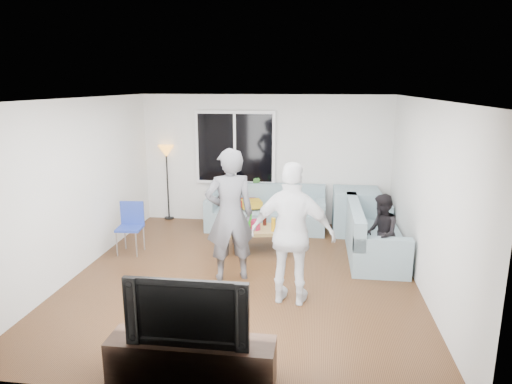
# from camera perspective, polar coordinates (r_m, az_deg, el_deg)

# --- Properties ---
(floor) EXTENTS (5.00, 5.50, 0.04)m
(floor) POSITION_cam_1_polar(r_m,az_deg,el_deg) (6.88, -1.51, -10.66)
(floor) COLOR #56351C
(floor) RESTS_ON ground
(ceiling) EXTENTS (5.00, 5.50, 0.04)m
(ceiling) POSITION_cam_1_polar(r_m,az_deg,el_deg) (6.28, -1.66, 11.88)
(ceiling) COLOR white
(ceiling) RESTS_ON ground
(wall_back) EXTENTS (5.00, 0.04, 2.60)m
(wall_back) POSITION_cam_1_polar(r_m,az_deg,el_deg) (9.15, 1.17, 4.08)
(wall_back) COLOR silver
(wall_back) RESTS_ON ground
(wall_front) EXTENTS (5.00, 0.04, 2.60)m
(wall_front) POSITION_cam_1_polar(r_m,az_deg,el_deg) (3.87, -8.16, -9.35)
(wall_front) COLOR silver
(wall_front) RESTS_ON ground
(wall_left) EXTENTS (0.04, 5.50, 2.60)m
(wall_left) POSITION_cam_1_polar(r_m,az_deg,el_deg) (7.29, -21.55, 0.69)
(wall_left) COLOR silver
(wall_left) RESTS_ON ground
(wall_right) EXTENTS (0.04, 5.50, 2.60)m
(wall_right) POSITION_cam_1_polar(r_m,az_deg,el_deg) (6.56, 20.72, -0.59)
(wall_right) COLOR silver
(wall_right) RESTS_ON ground
(window_frame) EXTENTS (1.62, 0.06, 1.47)m
(window_frame) POSITION_cam_1_polar(r_m,az_deg,el_deg) (9.12, -2.64, 5.62)
(window_frame) COLOR white
(window_frame) RESTS_ON wall_back
(window_glass) EXTENTS (1.50, 0.02, 1.35)m
(window_glass) POSITION_cam_1_polar(r_m,az_deg,el_deg) (9.08, -2.69, 5.59)
(window_glass) COLOR black
(window_glass) RESTS_ON window_frame
(window_mullion) EXTENTS (0.05, 0.03, 1.35)m
(window_mullion) POSITION_cam_1_polar(r_m,az_deg,el_deg) (9.07, -2.70, 5.58)
(window_mullion) COLOR white
(window_mullion) RESTS_ON window_frame
(radiator) EXTENTS (1.30, 0.12, 0.62)m
(radiator) POSITION_cam_1_polar(r_m,az_deg,el_deg) (9.33, -2.61, -1.98)
(radiator) COLOR silver
(radiator) RESTS_ON floor
(potted_plant) EXTENTS (0.21, 0.17, 0.35)m
(potted_plant) POSITION_cam_1_polar(r_m,az_deg,el_deg) (9.12, -0.08, 0.83)
(potted_plant) COLOR #386E2C
(potted_plant) RESTS_ON radiator
(vase) EXTENTS (0.23, 0.23, 0.19)m
(vase) POSITION_cam_1_polar(r_m,az_deg,el_deg) (9.28, -4.98, 0.48)
(vase) COLOR silver
(vase) RESTS_ON radiator
(sofa_back_section) EXTENTS (2.30, 0.85, 0.85)m
(sofa_back_section) POSITION_cam_1_polar(r_m,az_deg,el_deg) (8.85, 1.23, -2.06)
(sofa_back_section) COLOR gray
(sofa_back_section) RESTS_ON floor
(sofa_right_section) EXTENTS (2.00, 0.85, 0.85)m
(sofa_right_section) POSITION_cam_1_polar(r_m,az_deg,el_deg) (7.74, 14.79, -4.81)
(sofa_right_section) COLOR gray
(sofa_right_section) RESTS_ON floor
(sofa_corner) EXTENTS (0.85, 0.85, 0.85)m
(sofa_corner) POSITION_cam_1_polar(r_m,az_deg,el_deg) (8.83, 12.48, -2.41)
(sofa_corner) COLOR gray
(sofa_corner) RESTS_ON floor
(cushion_yellow) EXTENTS (0.47, 0.43, 0.14)m
(cushion_yellow) POSITION_cam_1_polar(r_m,az_deg,el_deg) (8.84, -0.59, -1.50)
(cushion_yellow) COLOR #BF901B
(cushion_yellow) RESTS_ON sofa_back_section
(cushion_red) EXTENTS (0.39, 0.34, 0.13)m
(cushion_red) POSITION_cam_1_polar(r_m,az_deg,el_deg) (8.93, -1.23, -1.35)
(cushion_red) COLOR maroon
(cushion_red) RESTS_ON sofa_back_section
(coffee_table) EXTENTS (1.20, 0.82, 0.40)m
(coffee_table) POSITION_cam_1_polar(r_m,az_deg,el_deg) (7.78, 0.38, -6.00)
(coffee_table) COLOR #A3864F
(coffee_table) RESTS_ON floor
(pitcher) EXTENTS (0.17, 0.17, 0.17)m
(pitcher) POSITION_cam_1_polar(r_m,az_deg,el_deg) (7.62, -0.08, -4.17)
(pitcher) COLOR maroon
(pitcher) RESTS_ON coffee_table
(side_chair) EXTENTS (0.43, 0.43, 0.86)m
(side_chair) POSITION_cam_1_polar(r_m,az_deg,el_deg) (7.88, -15.66, -4.49)
(side_chair) COLOR #223796
(side_chair) RESTS_ON floor
(floor_lamp) EXTENTS (0.32, 0.32, 1.56)m
(floor_lamp) POSITION_cam_1_polar(r_m,az_deg,el_deg) (9.63, -11.11, 1.14)
(floor_lamp) COLOR orange
(floor_lamp) RESTS_ON floor
(player_left) EXTENTS (0.82, 0.68, 1.94)m
(player_left) POSITION_cam_1_polar(r_m,az_deg,el_deg) (6.48, -3.32, -2.92)
(player_left) COLOR #4C4D52
(player_left) RESTS_ON floor
(player_right) EXTENTS (1.15, 0.62, 1.86)m
(player_right) POSITION_cam_1_polar(r_m,az_deg,el_deg) (5.78, 4.65, -5.35)
(player_right) COLOR silver
(player_right) RESTS_ON floor
(spectator_right) EXTENTS (0.46, 0.59, 1.21)m
(spectator_right) POSITION_cam_1_polar(r_m,az_deg,el_deg) (7.07, 15.51, -5.08)
(spectator_right) COLOR black
(spectator_right) RESTS_ON floor
(spectator_back) EXTENTS (0.79, 0.61, 1.08)m
(spectator_back) POSITION_cam_1_polar(r_m,az_deg,el_deg) (8.95, -3.40, -1.12)
(spectator_back) COLOR black
(spectator_back) RESTS_ON floor
(tv_console) EXTENTS (1.60, 0.40, 0.44)m
(tv_console) POSITION_cam_1_polar(r_m,az_deg,el_deg) (4.64, -8.13, -20.34)
(tv_console) COLOR #34231A
(tv_console) RESTS_ON floor
(television) EXTENTS (1.16, 0.15, 0.67)m
(television) POSITION_cam_1_polar(r_m,az_deg,el_deg) (4.36, -8.38, -14.29)
(television) COLOR black
(television) RESTS_ON tv_console
(bottle_a) EXTENTS (0.07, 0.07, 0.20)m
(bottle_a) POSITION_cam_1_polar(r_m,az_deg,el_deg) (7.82, -1.79, -3.59)
(bottle_a) COLOR #C25B0B
(bottle_a) RESTS_ON coffee_table
(bottle_c) EXTENTS (0.07, 0.07, 0.21)m
(bottle_c) POSITION_cam_1_polar(r_m,az_deg,el_deg) (7.85, 1.10, -3.49)
(bottle_c) COLOR black
(bottle_c) RESTS_ON coffee_table
(bottle_d) EXTENTS (0.07, 0.07, 0.23)m
(bottle_d) POSITION_cam_1_polar(r_m,az_deg,el_deg) (7.54, 2.21, -4.13)
(bottle_d) COLOR orange
(bottle_d) RESTS_ON coffee_table
(bottle_b) EXTENTS (0.08, 0.08, 0.27)m
(bottle_b) POSITION_cam_1_polar(r_m,az_deg,el_deg) (7.61, -0.82, -3.78)
(bottle_b) COLOR green
(bottle_b) RESTS_ON coffee_table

